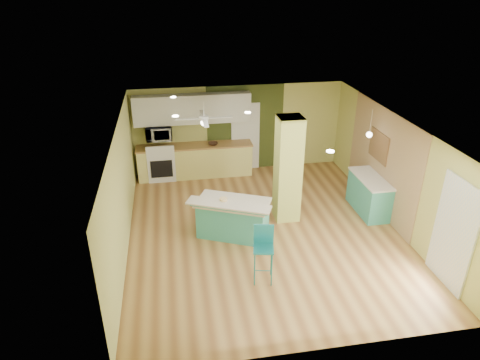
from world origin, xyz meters
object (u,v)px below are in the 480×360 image
object	(u,v)px
side_counter	(369,194)
fruit_bowl	(213,144)
bar_stool	(264,245)
peninsula	(233,218)
canister	(224,202)

from	to	relation	value
side_counter	fruit_bowl	size ratio (longest dim) A/B	5.23
bar_stool	side_counter	distance (m)	3.73
peninsula	fruit_bowl	xyz separation A→B (m)	(-0.07, 3.18, 0.53)
peninsula	canister	bearing A→B (deg)	-127.80
side_counter	bar_stool	bearing A→B (deg)	-145.95
side_counter	fruit_bowl	bearing A→B (deg)	142.40
bar_stool	fruit_bowl	world-z (taller)	bar_stool
bar_stool	fruit_bowl	bearing A→B (deg)	106.56
bar_stool	canister	xyz separation A→B (m)	(-0.55, 1.47, 0.16)
peninsula	canister	xyz separation A→B (m)	(-0.22, -0.11, 0.47)
side_counter	peninsula	bearing A→B (deg)	-171.66
bar_stool	side_counter	world-z (taller)	bar_stool
fruit_bowl	canister	xyz separation A→B (m)	(-0.15, -3.30, -0.06)
peninsula	fruit_bowl	world-z (taller)	fruit_bowl
fruit_bowl	side_counter	bearing A→B (deg)	-37.60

